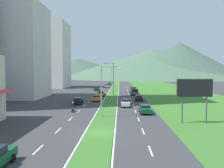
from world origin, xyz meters
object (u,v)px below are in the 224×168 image
street_lamp_near (104,87)px  billboard_roadside (195,90)px  car_9 (97,98)px  car_2 (107,86)px  car_4 (78,101)px  pickup_truck_0 (134,92)px  car_3 (145,109)px  pickup_truck_1 (133,90)px  car_0 (97,88)px  street_lamp_mid (112,78)px  street_lamp_far (113,77)px  car_5 (125,103)px  car_7 (139,98)px  motorcycle_rider (73,108)px  car_8 (110,84)px  car_1 (101,94)px

street_lamp_near → billboard_roadside: street_lamp_near is taller
billboard_roadside → car_9: billboard_roadside is taller
car_2 → car_4: bearing=176.3°
pickup_truck_0 → car_4: bearing=-33.7°
billboard_roadside → car_3: 10.59m
car_9 → pickup_truck_1: bearing=-23.5°
car_9 → pickup_truck_0: 17.99m
car_0 → pickup_truck_1: pickup_truck_1 is taller
street_lamp_near → street_lamp_mid: (0.53, 24.27, 0.66)m
street_lamp_far → car_5: size_ratio=2.10×
car_0 → pickup_truck_1: bearing=-125.9°
car_4 → pickup_truck_0: (13.64, 20.43, 0.24)m
pickup_truck_1 → car_7: bearing=0.6°
billboard_roadside → car_5: billboard_roadside is taller
car_4 → pickup_truck_1: (13.67, 28.54, 0.24)m
street_lamp_mid → billboard_roadside: size_ratio=1.54×
car_3 → car_5: bearing=-157.1°
car_3 → motorcycle_rider: size_ratio=2.29×
car_0 → car_8: 34.89m
car_3 → motorcycle_rider: 12.71m
street_lamp_near → car_1: 32.48m
street_lamp_mid → pickup_truck_0: (6.32, 11.04, -4.41)m
car_4 → car_9: bearing=-33.4°
car_9 → pickup_truck_0: size_ratio=0.80×
car_3 → car_4: size_ratio=0.99×
motorcycle_rider → car_5: bearing=-55.0°
motorcycle_rider → street_lamp_near: bearing=-129.9°
car_8 → street_lamp_far: bearing=-175.8°
street_lamp_mid → billboard_roadside: 30.94m
street_lamp_near → car_1: (-3.11, 32.08, -3.98)m
car_8 → street_lamp_near: bearing=-178.0°
street_lamp_mid → car_3: (6.27, -20.49, -4.64)m
car_8 → car_3: bearing=-173.3°
street_lamp_mid → billboard_roadside: (12.08, -28.48, -0.80)m
street_lamp_mid → street_lamp_far: (-0.68, 24.28, -0.16)m
billboard_roadside → car_2: (-15.91, 72.68, -3.80)m
car_5 → pickup_truck_0: (3.30, 23.85, 0.20)m
car_3 → car_5: size_ratio=1.08×
car_1 → car_9: 11.71m
street_lamp_far → car_1: size_ratio=2.17×
motorcycle_rider → car_1: bearing=-5.8°
car_8 → motorcycle_rider: 82.97m
car_0 → pickup_truck_1: 16.50m
street_lamp_far → car_9: size_ratio=2.08×
pickup_truck_0 → motorcycle_rider: bearing=-22.7°
street_lamp_far → car_4: street_lamp_far is taller
street_lamp_far → car_1: 17.32m
car_2 → car_4: size_ratio=0.97×
car_1 → car_2: bearing=0.3°
street_lamp_far → car_8: size_ratio=2.12×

